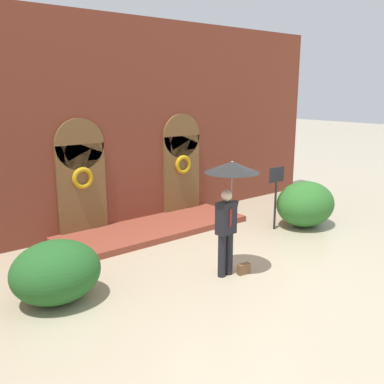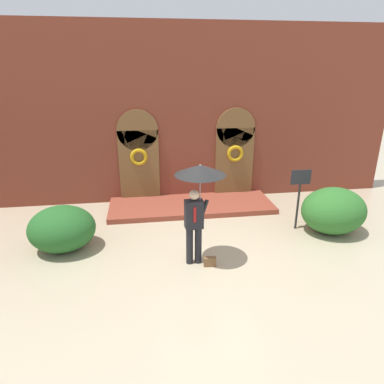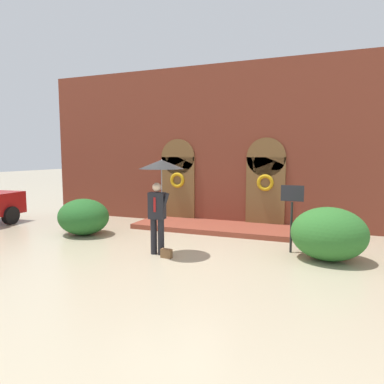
% 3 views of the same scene
% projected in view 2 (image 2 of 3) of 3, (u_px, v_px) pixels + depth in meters
% --- Properties ---
extents(ground_plane, '(80.00, 80.00, 0.00)m').
position_uv_depth(ground_plane, '(210.00, 257.00, 8.21)').
color(ground_plane, tan).
extents(building_facade, '(14.00, 2.30, 5.60)m').
position_uv_depth(building_facade, '(187.00, 119.00, 11.13)').
color(building_facade, brown).
rests_on(building_facade, ground).
extents(person_with_umbrella, '(1.10, 1.10, 2.36)m').
position_uv_depth(person_with_umbrella, '(199.00, 185.00, 7.34)').
color(person_with_umbrella, black).
rests_on(person_with_umbrella, ground).
extents(handbag, '(0.29, 0.15, 0.22)m').
position_uv_depth(handbag, '(210.00, 262.00, 7.81)').
color(handbag, brown).
rests_on(handbag, ground).
extents(sign_post, '(0.56, 0.06, 1.72)m').
position_uv_depth(sign_post, '(300.00, 190.00, 9.26)').
color(sign_post, black).
rests_on(sign_post, ground).
extents(shrub_left, '(1.61, 1.43, 1.12)m').
position_uv_depth(shrub_left, '(62.00, 229.00, 8.39)').
color(shrub_left, '#235B23').
rests_on(shrub_left, ground).
extents(shrub_right, '(1.74, 1.46, 1.26)m').
position_uv_depth(shrub_right, '(333.00, 211.00, 9.26)').
color(shrub_right, '#2D6B28').
rests_on(shrub_right, ground).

